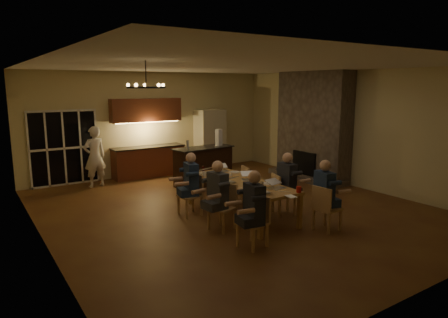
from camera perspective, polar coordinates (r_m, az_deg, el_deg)
floor at (r=9.24m, az=1.41°, el=-7.08°), size 9.00×9.00×0.00m
back_wall at (r=12.83m, az=-10.20°, el=4.99°), size 8.00×0.04×3.20m
left_wall at (r=7.39m, az=-25.05°, el=0.26°), size 0.04×9.00×3.20m
right_wall at (r=11.65m, az=17.95°, el=4.11°), size 0.04×9.00×3.20m
ceiling at (r=8.82m, az=1.51°, el=13.29°), size 8.00×9.00×0.04m
french_doors at (r=12.05m, az=-21.88°, el=1.42°), size 1.86×0.08×2.10m
fireplace at (r=12.20m, az=12.60°, el=4.63°), size 0.58×2.50×3.20m
kitchenette at (r=12.47m, az=-10.83°, el=2.97°), size 2.24×0.68×2.40m
refrigerator at (r=13.44m, az=-2.03°, el=2.82°), size 0.90×0.68×2.00m
dining_table at (r=8.68m, az=2.28°, el=-5.65°), size 1.10×2.78×0.75m
bar_island at (r=11.30m, az=-2.97°, el=-1.02°), size 1.81×0.88×1.08m
chair_left_near at (r=7.02m, az=4.10°, el=-9.02°), size 0.52×0.52×0.89m
chair_left_mid at (r=7.81m, az=-0.31°, el=-6.96°), size 0.56×0.56×0.89m
chair_left_far at (r=8.69m, az=-4.92°, el=-5.18°), size 0.45×0.45×0.89m
chair_right_near at (r=8.04m, az=14.56°, el=-6.79°), size 0.48×0.48×0.89m
chair_right_mid at (r=8.85m, az=8.56°, el=-4.97°), size 0.55×0.55×0.89m
chair_right_far at (r=9.64m, az=4.14°, el=-3.62°), size 0.54×0.54×0.89m
person_left_near at (r=6.87m, az=4.31°, el=-7.31°), size 0.69×0.69×1.38m
person_right_near at (r=8.04m, az=14.09°, el=-4.96°), size 0.71×0.71×1.38m
person_left_mid at (r=7.71m, az=-0.90°, el=-5.30°), size 0.66×0.66×1.38m
person_right_mid at (r=8.71m, az=8.95°, el=-3.58°), size 0.64×0.64×1.38m
person_left_far at (r=8.64m, az=-4.70°, el=-3.60°), size 0.71×0.71×1.38m
standing_person at (r=11.58m, az=-17.99°, el=0.31°), size 0.67×0.48×1.69m
chandelier at (r=6.94m, az=-11.05°, el=10.00°), size 0.65×0.65×0.03m
laptop_a at (r=7.69m, az=5.33°, el=-4.05°), size 0.35×0.31×0.23m
laptop_b at (r=8.06m, az=7.62°, el=-3.41°), size 0.35×0.32×0.23m
laptop_c at (r=8.45m, az=0.46°, el=-2.68°), size 0.35×0.31×0.23m
laptop_d at (r=8.72m, az=3.64°, el=-2.29°), size 0.41×0.39×0.23m
laptop_e at (r=9.36m, az=-3.17°, el=-1.39°), size 0.37×0.34×0.23m
laptop_f at (r=9.56m, az=-0.37°, el=-1.13°), size 0.38×0.36×0.23m
mug_front at (r=8.16m, az=4.28°, el=-3.64°), size 0.08×0.08×0.10m
mug_mid at (r=9.09m, az=0.93°, el=-2.15°), size 0.08×0.08×0.10m
mug_back at (r=9.09m, az=-2.86°, el=-2.15°), size 0.08×0.08×0.10m
redcup_near at (r=7.84m, az=10.64°, el=-4.29°), size 0.09×0.09×0.12m
redcup_mid at (r=8.70m, az=-1.48°, el=-2.66°), size 0.10×0.10×0.12m
can_silver at (r=8.11m, az=5.46°, el=-3.67°), size 0.07×0.07×0.12m
can_cola at (r=9.64m, az=-2.98°, el=-1.37°), size 0.07×0.07×0.12m
plate_near at (r=8.43m, az=6.30°, el=-3.51°), size 0.23×0.23×0.02m
plate_left at (r=7.67m, az=4.51°, el=-4.88°), size 0.25×0.25×0.02m
plate_far at (r=9.48m, az=1.61°, el=-1.87°), size 0.23×0.23×0.02m
notepad at (r=7.53m, az=9.54°, el=-5.29°), size 0.19×0.24×0.01m
bar_bottle at (r=10.88m, az=-5.21°, el=2.04°), size 0.07×0.07×0.24m
bar_blender at (r=11.48m, az=-0.76°, el=3.11°), size 0.18×0.18×0.48m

